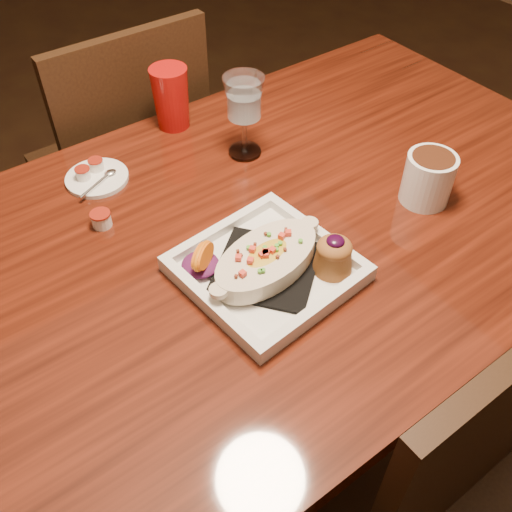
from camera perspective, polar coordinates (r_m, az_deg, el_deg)
floor at (r=1.67m, az=0.51°, el=-16.06°), size 7.00×7.00×0.00m
table at (r=1.14m, az=0.71°, el=-0.36°), size 1.50×0.90×0.75m
chair_far at (r=1.66m, az=-12.65°, el=8.84°), size 0.42×0.42×0.93m
plate at (r=0.96m, az=1.66°, el=-0.72°), size 0.29×0.29×0.08m
coffee_mug at (r=1.14m, az=16.95°, el=7.67°), size 0.13×0.09×0.10m
goblet at (r=1.18m, az=-1.20°, el=15.11°), size 0.08×0.08×0.18m
saucer at (r=1.21m, az=-15.76°, el=7.65°), size 0.13×0.13×0.09m
creamer_loose at (r=1.10m, az=-15.22°, el=3.58°), size 0.04×0.04×0.03m
red_tumbler at (r=1.32m, az=-8.49°, el=15.36°), size 0.08×0.08×0.14m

